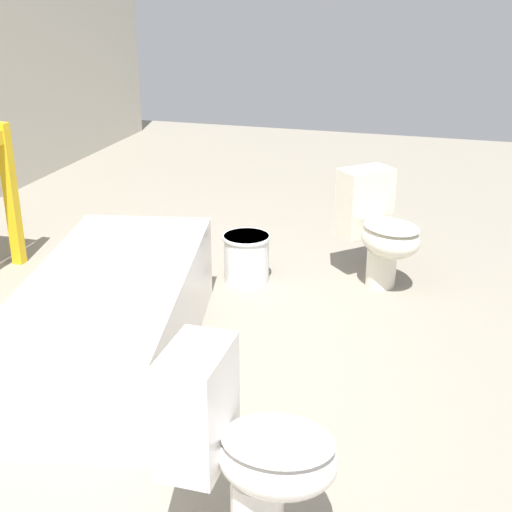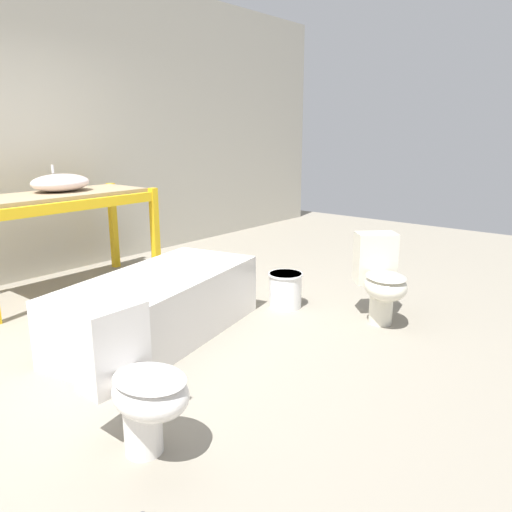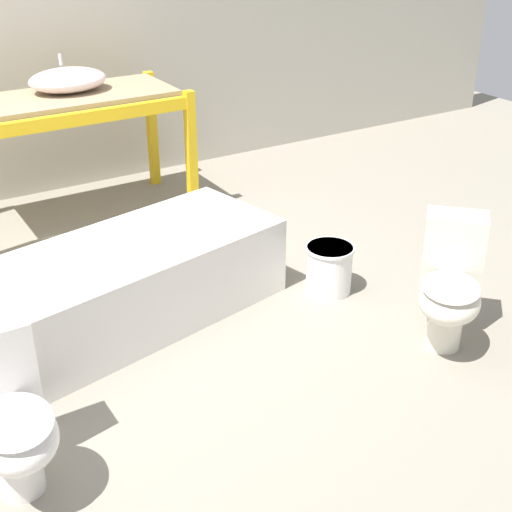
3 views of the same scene
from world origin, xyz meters
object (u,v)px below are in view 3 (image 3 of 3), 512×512
at_px(toilet_near, 450,282).
at_px(toilet_far, 7,412).
at_px(bucket_white, 329,268).
at_px(bathtub_main, 137,274).
at_px(sink_basin, 68,80).

bearing_deg(toilet_near, toilet_far, -138.40).
bearing_deg(bucket_white, toilet_far, -163.25).
xyz_separation_m(toilet_far, bucket_white, (2.09, 0.63, -0.21)).
height_order(bathtub_main, toilet_near, toilet_near).
bearing_deg(toilet_near, bucket_white, 150.11).
relative_size(sink_basin, bucket_white, 1.83).
bearing_deg(toilet_far, bucket_white, 16.79).
xyz_separation_m(sink_basin, bathtub_main, (-0.23, -1.65, -0.76)).
relative_size(bathtub_main, toilet_far, 2.56).
relative_size(bathtub_main, bucket_white, 5.89).
bearing_deg(toilet_near, sink_basin, 157.07).
bearing_deg(sink_basin, toilet_near, -68.53).
height_order(bathtub_main, bucket_white, bathtub_main).
bearing_deg(bathtub_main, sink_basin, 70.19).
height_order(toilet_far, bucket_white, toilet_far).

